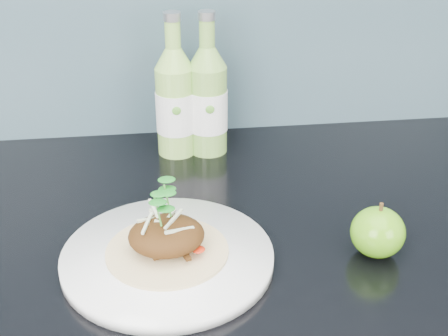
{
  "coord_description": "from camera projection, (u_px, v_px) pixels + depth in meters",
  "views": [
    {
      "loc": [
        -0.11,
        0.92,
        1.38
      ],
      "look_at": [
        -0.02,
        1.63,
        1.0
      ],
      "focal_mm": 50.0,
      "sensor_mm": 36.0,
      "label": 1
    }
  ],
  "objects": [
    {
      "name": "dinner_plate",
      "position": [
        168.0,
        257.0,
        0.79
      ],
      "size": [
        0.28,
        0.28,
        0.02
      ],
      "color": "white",
      "rests_on": "kitchen_counter"
    },
    {
      "name": "pork_taco",
      "position": [
        166.0,
        233.0,
        0.77
      ],
      "size": [
        0.16,
        0.16,
        0.1
      ],
      "color": "tan",
      "rests_on": "dinner_plate"
    },
    {
      "name": "green_apple",
      "position": [
        378.0,
        232.0,
        0.8
      ],
      "size": [
        0.07,
        0.07,
        0.08
      ],
      "rotation": [
        0.0,
        0.0,
        0.06
      ],
      "color": "#47900F",
      "rests_on": "kitchen_counter"
    },
    {
      "name": "cider_bottle_left",
      "position": [
        175.0,
        102.0,
        1.04
      ],
      "size": [
        0.08,
        0.08,
        0.24
      ],
      "rotation": [
        0.0,
        0.0,
        -0.34
      ],
      "color": "#8FC652",
      "rests_on": "kitchen_counter"
    },
    {
      "name": "cider_bottle_right",
      "position": [
        208.0,
        101.0,
        1.04
      ],
      "size": [
        0.07,
        0.07,
        0.24
      ],
      "rotation": [
        0.0,
        0.0,
        -0.12
      ],
      "color": "#7BAF49",
      "rests_on": "kitchen_counter"
    }
  ]
}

